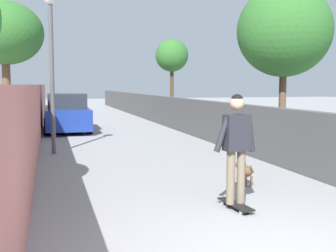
{
  "coord_description": "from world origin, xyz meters",
  "views": [
    {
      "loc": [
        -3.63,
        2.39,
        1.9
      ],
      "look_at": [
        5.15,
        -0.1,
        1.0
      ],
      "focal_mm": 44.95,
      "sensor_mm": 36.0,
      "label": 1
    }
  ],
  "objects_px": {
    "tree_right_far": "(284,31)",
    "person_skateboarder": "(236,140)",
    "dog": "(245,170)",
    "lamp_post": "(51,44)",
    "car_near": "(67,113)",
    "tree_right_near": "(172,56)",
    "skateboard": "(235,204)",
    "tree_left_mid": "(5,34)"
  },
  "relations": [
    {
      "from": "tree_left_mid",
      "to": "person_skateboarder",
      "type": "height_order",
      "value": "tree_left_mid"
    },
    {
      "from": "tree_right_far",
      "to": "person_skateboarder",
      "type": "distance_m",
      "value": 7.09
    },
    {
      "from": "tree_right_near",
      "to": "car_near",
      "type": "height_order",
      "value": "tree_right_near"
    },
    {
      "from": "tree_left_mid",
      "to": "lamp_post",
      "type": "xyz_separation_m",
      "value": [
        -4.72,
        -1.59,
        -0.76
      ]
    },
    {
      "from": "tree_right_near",
      "to": "skateboard",
      "type": "relative_size",
      "value": 5.41
    },
    {
      "from": "tree_left_mid",
      "to": "lamp_post",
      "type": "relative_size",
      "value": 1.13
    },
    {
      "from": "tree_left_mid",
      "to": "tree_right_far",
      "type": "height_order",
      "value": "tree_left_mid"
    },
    {
      "from": "dog",
      "to": "car_near",
      "type": "relative_size",
      "value": 0.38
    },
    {
      "from": "lamp_post",
      "to": "dog",
      "type": "relative_size",
      "value": 2.62
    },
    {
      "from": "tree_right_near",
      "to": "skateboard",
      "type": "bearing_deg",
      "value": 166.88
    },
    {
      "from": "car_near",
      "to": "person_skateboarder",
      "type": "bearing_deg",
      "value": -170.45
    },
    {
      "from": "person_skateboarder",
      "to": "car_near",
      "type": "xyz_separation_m",
      "value": [
        11.99,
        2.02,
        -0.35
      ]
    },
    {
      "from": "tree_right_near",
      "to": "tree_left_mid",
      "type": "xyz_separation_m",
      "value": [
        -6.0,
        8.13,
        0.28
      ]
    },
    {
      "from": "tree_right_far",
      "to": "person_skateboarder",
      "type": "relative_size",
      "value": 2.87
    },
    {
      "from": "person_skateboarder",
      "to": "dog",
      "type": "distance_m",
      "value": 1.81
    },
    {
      "from": "tree_right_far",
      "to": "lamp_post",
      "type": "height_order",
      "value": "tree_right_far"
    },
    {
      "from": "tree_right_far",
      "to": "skateboard",
      "type": "xyz_separation_m",
      "value": [
        -5.35,
        3.99,
        -3.39
      ]
    },
    {
      "from": "tree_right_near",
      "to": "tree_left_mid",
      "type": "height_order",
      "value": "tree_left_mid"
    },
    {
      "from": "tree_left_mid",
      "to": "car_near",
      "type": "distance_m",
      "value": 3.91
    },
    {
      "from": "tree_left_mid",
      "to": "person_skateboarder",
      "type": "distance_m",
      "value": 11.94
    },
    {
      "from": "tree_right_near",
      "to": "tree_left_mid",
      "type": "distance_m",
      "value": 10.11
    },
    {
      "from": "tree_right_near",
      "to": "person_skateboarder",
      "type": "bearing_deg",
      "value": 166.88
    },
    {
      "from": "tree_left_mid",
      "to": "car_near",
      "type": "relative_size",
      "value": 1.13
    },
    {
      "from": "dog",
      "to": "skateboard",
      "type": "bearing_deg",
      "value": 149.12
    },
    {
      "from": "tree_right_near",
      "to": "lamp_post",
      "type": "distance_m",
      "value": 12.57
    },
    {
      "from": "tree_right_far",
      "to": "car_near",
      "type": "xyz_separation_m",
      "value": [
        6.64,
        6.01,
        -2.74
      ]
    },
    {
      "from": "tree_right_near",
      "to": "lamp_post",
      "type": "xyz_separation_m",
      "value": [
        -10.72,
        6.55,
        -0.48
      ]
    },
    {
      "from": "person_skateboarder",
      "to": "car_near",
      "type": "distance_m",
      "value": 12.17
    },
    {
      "from": "lamp_post",
      "to": "car_near",
      "type": "height_order",
      "value": "lamp_post"
    },
    {
      "from": "tree_right_near",
      "to": "car_near",
      "type": "bearing_deg",
      "value": 129.26
    },
    {
      "from": "dog",
      "to": "car_near",
      "type": "distance_m",
      "value": 10.98
    },
    {
      "from": "lamp_post",
      "to": "person_skateboarder",
      "type": "relative_size",
      "value": 2.62
    },
    {
      "from": "tree_right_near",
      "to": "lamp_post",
      "type": "relative_size",
      "value": 1.01
    },
    {
      "from": "skateboard",
      "to": "dog",
      "type": "bearing_deg",
      "value": -30.88
    },
    {
      "from": "tree_right_far",
      "to": "skateboard",
      "type": "relative_size",
      "value": 5.9
    },
    {
      "from": "skateboard",
      "to": "dog",
      "type": "relative_size",
      "value": 0.49
    },
    {
      "from": "tree_left_mid",
      "to": "tree_right_near",
      "type": "bearing_deg",
      "value": -53.59
    },
    {
      "from": "lamp_post",
      "to": "dog",
      "type": "distance_m",
      "value": 6.46
    },
    {
      "from": "dog",
      "to": "car_near",
      "type": "xyz_separation_m",
      "value": [
        10.6,
        2.85,
        0.44
      ]
    },
    {
      "from": "dog",
      "to": "tree_right_far",
      "type": "bearing_deg",
      "value": -38.56
    },
    {
      "from": "tree_right_far",
      "to": "dog",
      "type": "xyz_separation_m",
      "value": [
        -3.96,
        3.16,
        -3.18
      ]
    },
    {
      "from": "tree_left_mid",
      "to": "skateboard",
      "type": "bearing_deg",
      "value": -158.82
    }
  ]
}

